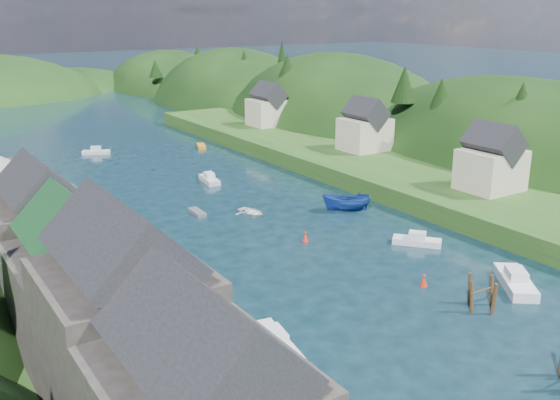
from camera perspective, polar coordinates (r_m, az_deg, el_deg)
ground at (r=87.07m, az=-7.93°, el=1.03°), size 600.00×600.00×0.00m
hillside_right at (r=132.70m, az=5.21°, el=3.36°), size 36.00×245.56×48.00m
far_hills at (r=206.23m, az=-22.57°, el=6.07°), size 103.00×68.00×44.00m
hill_trees at (r=98.32m, az=-11.44°, el=9.27°), size 90.95×148.02×12.68m
quay_left at (r=52.54m, az=-17.68°, el=-9.49°), size 12.00×110.00×2.00m
quayside_buildings at (r=37.58m, az=-15.65°, el=-9.95°), size 8.00×35.84×12.90m
boat_sheds at (r=68.21m, az=-24.04°, el=-0.20°), size 7.00×21.00×7.50m
terrace_right at (r=92.15m, az=8.99°, el=2.65°), size 16.00×120.00×2.40m
right_bank_cottages at (r=99.22m, az=7.20°, el=6.49°), size 9.00×59.24×8.41m
piling_cluster_far at (r=54.54m, az=17.95°, el=-8.39°), size 2.90×2.74×3.33m
channel_buoy_near at (r=57.72m, az=13.01°, el=-7.21°), size 0.70×0.70×1.10m
channel_buoy_far at (r=66.67m, az=2.33°, el=-3.41°), size 0.70×0.70×1.10m
moored_boats at (r=59.19m, az=7.02°, el=-6.00°), size 29.86×99.30×2.39m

